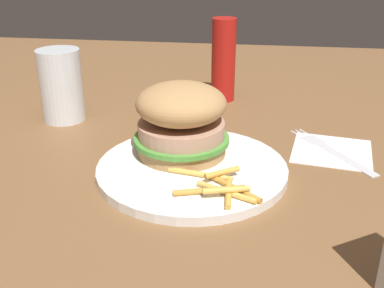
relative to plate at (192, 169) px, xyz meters
The scene contains 8 objects.
ground_plane 0.02m from the plate, 146.51° to the left, with size 1.60×1.60×0.00m, color brown.
plate is the anchor object (origin of this frame).
sandwich 0.07m from the plate, 29.09° to the left, with size 0.13×0.13×0.10m.
fries_pile 0.07m from the plate, 144.80° to the right, with size 0.09×0.12×0.01m.
napkin 0.21m from the plate, 63.83° to the right, with size 0.11×0.11×0.00m, color white.
fork 0.21m from the plate, 63.41° to the right, with size 0.15×0.11×0.00m.
drink_glass 0.29m from the plate, 55.65° to the left, with size 0.07×0.07×0.12m.
ketchup_bottle 0.31m from the plate, ahead, with size 0.04×0.04×0.15m, color #B21914.
Camera 1 is at (-0.53, -0.08, 0.29)m, focal length 43.88 mm.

